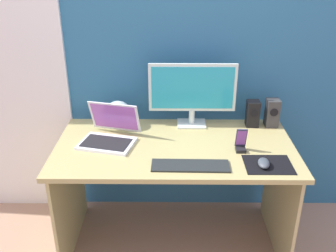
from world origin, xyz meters
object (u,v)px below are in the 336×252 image
speaker_near_monitor (253,114)px  mouse (264,163)px  phone_in_dock (241,143)px  monitor (192,91)px  laptop (109,134)px  fishbowl (118,114)px  keyboard_external (190,166)px  speaker_right (272,113)px

speaker_near_monitor → mouse: (-0.03, -0.50, -0.06)m
mouse → phone_in_dock: 0.20m
monitor → mouse: (0.35, -0.51, -0.21)m
speaker_near_monitor → laptop: size_ratio=0.46×
laptop → mouse: laptop is taller
speaker_near_monitor → fishbowl: size_ratio=0.97×
fishbowl → mouse: fishbowl is taller
laptop → keyboard_external: size_ratio=0.89×
speaker_right → mouse: 0.53m
speaker_near_monitor → keyboard_external: bearing=-129.4°
speaker_right → laptop: (-1.00, -0.22, -0.04)m
keyboard_external → fishbowl: bearing=132.6°
speaker_near_monitor → mouse: size_ratio=1.67×
laptop → mouse: bearing=-18.4°
fishbowl → mouse: (0.82, -0.49, -0.06)m
speaker_near_monitor → laptop: (-0.88, -0.22, -0.04)m
laptop → keyboard_external: bearing=-31.5°
fishbowl → monitor: bearing=2.6°
fishbowl → keyboard_external: bearing=-48.3°
phone_in_dock → monitor: bearing=127.4°
speaker_right → keyboard_external: (-0.54, -0.50, -0.08)m
keyboard_external → phone_in_dock: phone_in_dock is taller
speaker_right → phone_in_dock: 0.41m
monitor → speaker_right: monitor is taller
speaker_near_monitor → laptop: laptop is taller
monitor → speaker_near_monitor: 0.41m
monitor → phone_in_dock: bearing=-52.6°
monitor → phone_in_dock: monitor is taller
monitor → speaker_right: size_ratio=3.06×
laptop → fishbowl: bearing=82.6°
speaker_right → keyboard_external: bearing=-136.8°
monitor → speaker_near_monitor: monitor is taller
speaker_right → phone_in_dock: bearing=-126.8°
speaker_near_monitor → phone_in_dock: speaker_near_monitor is taller
phone_in_dock → fishbowl: bearing=156.4°
speaker_right → keyboard_external: speaker_right is taller
fishbowl → phone_in_dock: size_ratio=1.25×
monitor → keyboard_external: 0.56m
speaker_right → monitor: bearing=179.1°
speaker_near_monitor → keyboard_external: speaker_near_monitor is taller
laptop → keyboard_external: laptop is taller
monitor → mouse: monitor is taller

